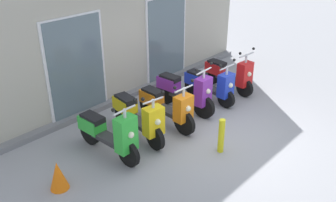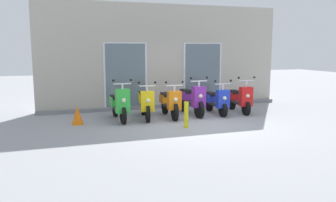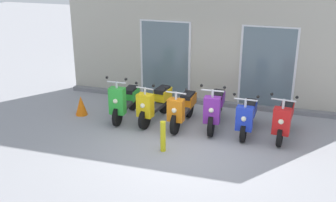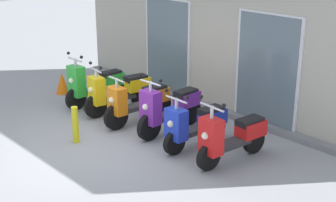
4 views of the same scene
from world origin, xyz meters
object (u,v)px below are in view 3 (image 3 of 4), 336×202
scooter_red (284,119)px  curb_bollard (163,136)px  scooter_green (125,100)px  traffic_cone (81,105)px  scooter_purple (215,108)px  scooter_yellow (155,103)px  scooter_blue (247,116)px  scooter_orange (183,108)px

scooter_red → curb_bollard: scooter_red is taller
scooter_red → scooter_green: bearing=-179.5°
traffic_cone → scooter_purple: bearing=4.2°
scooter_yellow → scooter_green: bearing=-176.0°
scooter_yellow → scooter_blue: bearing=-0.8°
scooter_yellow → scooter_blue: size_ratio=1.10×
scooter_green → curb_bollard: 2.12m
scooter_green → traffic_cone: bearing=-173.6°
scooter_red → curb_bollard: (-2.48, -1.51, -0.11)m
scooter_orange → traffic_cone: bearing=-177.4°
scooter_orange → scooter_red: (2.44, 0.04, -0.00)m
scooter_red → traffic_cone: (-5.20, -0.17, -0.20)m
scooter_red → scooter_yellow: bearing=179.6°
scooter_green → scooter_blue: 3.15m
traffic_cone → curb_bollard: curb_bollard is taller
scooter_yellow → scooter_orange: scooter_yellow is taller
curb_bollard → scooter_blue: bearing=42.7°
scooter_yellow → scooter_orange: size_ratio=0.99×
curb_bollard → scooter_purple: bearing=62.8°
scooter_yellow → scooter_purple: bearing=2.7°
scooter_red → curb_bollard: 2.90m
scooter_purple → traffic_cone: scooter_purple is taller
scooter_green → curb_bollard: scooter_green is taller
curb_bollard → traffic_cone: bearing=153.7°
scooter_green → scooter_red: scooter_green is taller
scooter_green → scooter_orange: scooter_green is taller
scooter_purple → curb_bollard: size_ratio=2.39×
scooter_purple → scooter_blue: size_ratio=1.12×
scooter_yellow → scooter_blue: 2.35m
scooter_yellow → scooter_purple: 1.54m
scooter_purple → scooter_orange: bearing=-170.3°
scooter_green → scooter_blue: bearing=0.5°
scooter_green → scooter_blue: (3.15, 0.03, -0.05)m
traffic_cone → curb_bollard: bearing=-26.3°
scooter_yellow → scooter_red: bearing=-0.4°
scooter_green → scooter_purple: size_ratio=0.97×
scooter_blue → scooter_red: (0.85, 0.01, 0.03)m
scooter_red → curb_bollard: bearing=-148.7°
traffic_cone → scooter_blue: bearing=2.1°
scooter_red → scooter_blue: bearing=-179.6°
scooter_orange → scooter_blue: bearing=1.2°
scooter_yellow → scooter_red: (3.19, -0.02, -0.02)m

